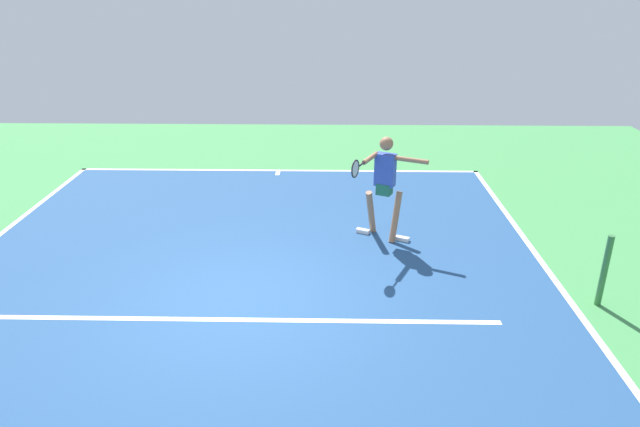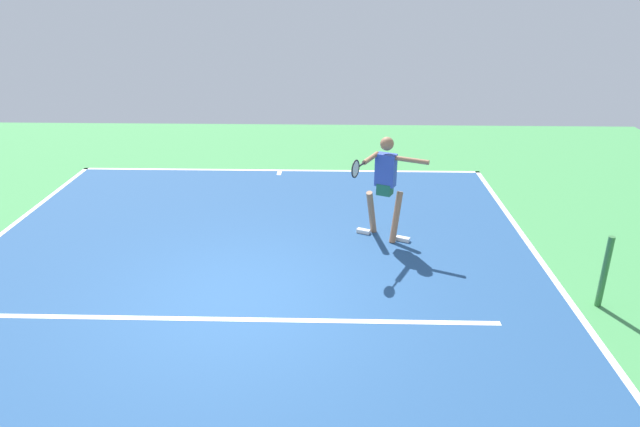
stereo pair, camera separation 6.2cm
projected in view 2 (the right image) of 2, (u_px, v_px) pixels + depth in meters
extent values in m
plane|color=#428E4C|center=(242.00, 300.00, 8.23)|extent=(21.01, 21.01, 0.00)
cube|color=navy|center=(242.00, 300.00, 8.23)|extent=(9.48, 11.97, 0.00)
cube|color=white|center=(280.00, 170.00, 13.71)|extent=(9.48, 0.10, 0.01)
cube|color=white|center=(572.00, 305.00, 8.11)|extent=(0.10, 11.97, 0.01)
cube|color=white|center=(236.00, 319.00, 7.77)|extent=(7.11, 0.10, 0.01)
cube|color=white|center=(279.00, 173.00, 13.53)|extent=(0.10, 0.30, 0.01)
cylinder|color=#38753D|center=(605.00, 272.00, 7.90)|extent=(0.09, 0.09, 1.07)
cylinder|color=#9E7051|center=(396.00, 217.00, 9.97)|extent=(0.27, 0.40, 0.89)
cube|color=white|center=(403.00, 239.00, 10.06)|extent=(0.26, 0.19, 0.07)
cylinder|color=#9E7051|center=(372.00, 213.00, 10.16)|extent=(0.27, 0.40, 0.89)
cube|color=white|center=(363.00, 231.00, 10.37)|extent=(0.26, 0.19, 0.07)
cube|color=#1E664C|center=(385.00, 189.00, 9.88)|extent=(0.31, 0.29, 0.20)
cube|color=#334CB2|center=(386.00, 170.00, 9.75)|extent=(0.38, 0.31, 0.57)
sphere|color=#9E7051|center=(387.00, 144.00, 9.57)|extent=(0.23, 0.23, 0.23)
cylinder|color=#9E7051|center=(412.00, 160.00, 9.47)|extent=(0.55, 0.31, 0.08)
cylinder|color=#9E7051|center=(371.00, 158.00, 9.48)|extent=(0.31, 0.55, 0.08)
cylinder|color=black|center=(362.00, 165.00, 9.16)|extent=(0.12, 0.21, 0.03)
torus|color=black|center=(355.00, 169.00, 8.96)|extent=(0.15, 0.28, 0.29)
cylinder|color=silver|center=(355.00, 169.00, 8.96)|extent=(0.11, 0.23, 0.25)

